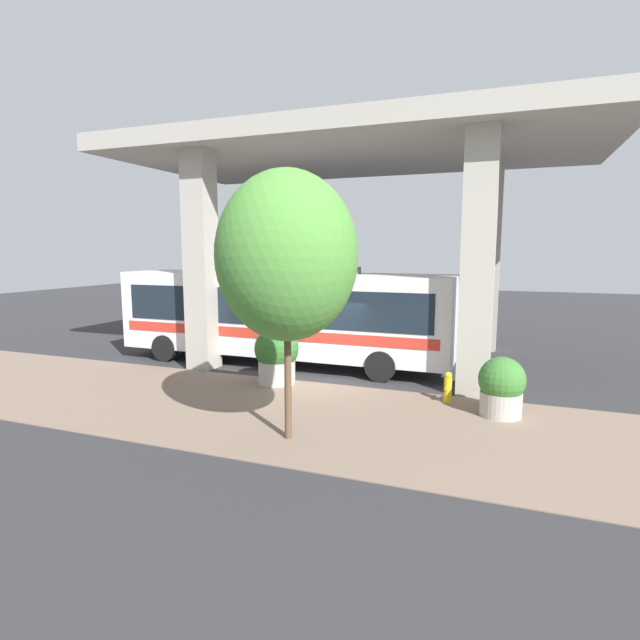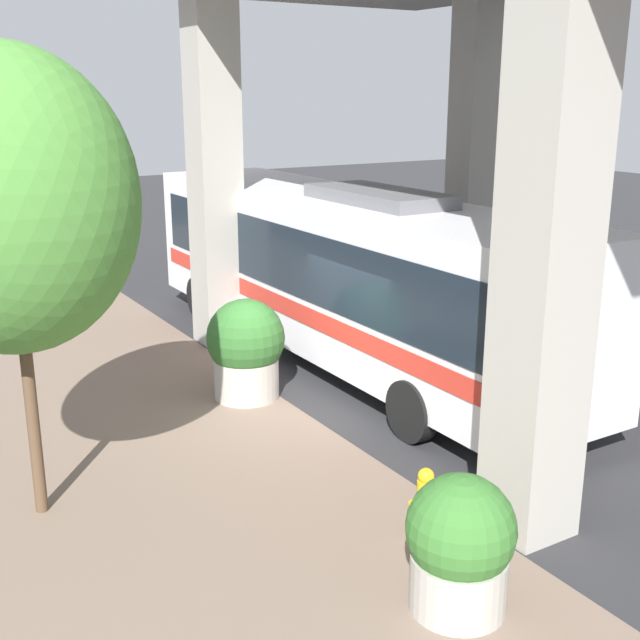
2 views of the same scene
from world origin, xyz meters
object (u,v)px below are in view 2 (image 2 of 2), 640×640
object	(u,v)px
planter_middle	(460,545)
street_tree_near	(10,202)
bus	(341,266)
planter_front	(246,349)
fire_hydrant	(425,501)

from	to	relation	value
planter_middle	street_tree_near	size ratio (longest dim) A/B	0.26
bus	planter_front	distance (m)	3.00
planter_front	fire_hydrant	bearing A→B (deg)	-91.72
fire_hydrant	planter_front	distance (m)	5.27
bus	planter_middle	xyz separation A→B (m)	(-3.44, -7.65, -1.18)
bus	planter_front	xyz separation A→B (m)	(-2.64, -1.02, -1.02)
street_tree_near	planter_front	bearing A→B (deg)	28.79
bus	street_tree_near	bearing A→B (deg)	-154.09
fire_hydrant	planter_middle	size ratio (longest dim) A/B	0.58
bus	planter_middle	bearing A→B (deg)	-114.24
bus	planter_middle	world-z (taller)	bus
fire_hydrant	planter_middle	world-z (taller)	planter_middle
bus	planter_middle	distance (m)	8.47
bus	planter_front	size ratio (longest dim) A/B	6.79
bus	fire_hydrant	distance (m)	7.02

